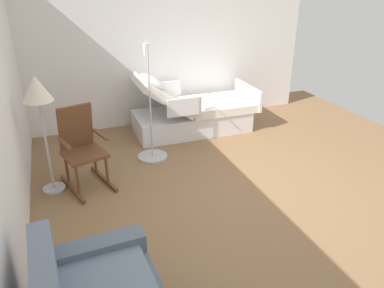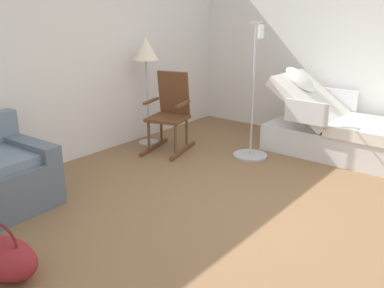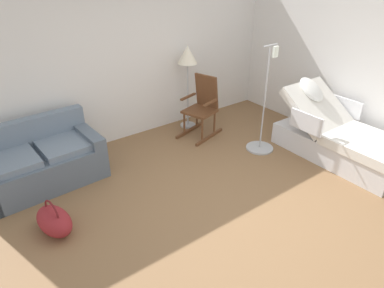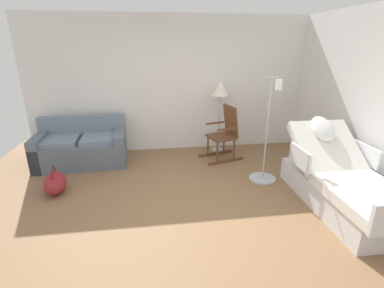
{
  "view_description": "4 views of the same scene",
  "coord_description": "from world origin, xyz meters",
  "views": [
    {
      "loc": [
        -3.5,
        1.98,
        2.53
      ],
      "look_at": [
        0.15,
        0.59,
        0.72
      ],
      "focal_mm": 34.9,
      "sensor_mm": 36.0,
      "label": 1
    },
    {
      "loc": [
        -3.12,
        -1.84,
        1.85
      ],
      "look_at": [
        -0.15,
        0.53,
        0.6
      ],
      "focal_mm": 39.14,
      "sensor_mm": 36.0,
      "label": 2
    },
    {
      "loc": [
        -2.46,
        -2.53,
        2.77
      ],
      "look_at": [
        -0.17,
        0.56,
        0.67
      ],
      "focal_mm": 32.09,
      "sensor_mm": 36.0,
      "label": 3
    },
    {
      "loc": [
        -0.39,
        -3.24,
        2.15
      ],
      "look_at": [
        0.12,
        0.47,
        0.8
      ],
      "focal_mm": 26.05,
      "sensor_mm": 36.0,
      "label": 4
    }
  ],
  "objects": [
    {
      "name": "iv_pole",
      "position": [
        1.37,
        0.76,
        0.25
      ],
      "size": [
        0.44,
        0.44,
        1.69
      ],
      "color": "#B2B5BA",
      "rests_on": "ground"
    },
    {
      "name": "side_wall",
      "position": [
        2.81,
        0.0,
        1.35
      ],
      "size": [
        0.1,
        5.13,
        2.7
      ],
      "primitive_type": "cube",
      "color": "white",
      "rests_on": "ground"
    },
    {
      "name": "ground_plane",
      "position": [
        0.0,
        0.0,
        0.0
      ],
      "size": [
        6.89,
        6.89,
        0.0
      ],
      "primitive_type": "plane",
      "color": "olive"
    },
    {
      "name": "rocking_chair",
      "position": [
        0.95,
        1.77,
        0.5
      ],
      "size": [
        0.86,
        0.66,
        1.05
      ],
      "color": "brown",
      "rests_on": "ground"
    },
    {
      "name": "hospital_bed",
      "position": [
        2.13,
        -0.16,
        0.31
      ],
      "size": [
        1.05,
        2.07,
        1.13
      ],
      "color": "silver",
      "rests_on": "ground"
    },
    {
      "name": "floor_lamp",
      "position": [
        0.93,
        2.17,
        1.23
      ],
      "size": [
        0.34,
        0.34,
        1.48
      ],
      "color": "#B2B5BA",
      "rests_on": "ground"
    }
  ]
}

